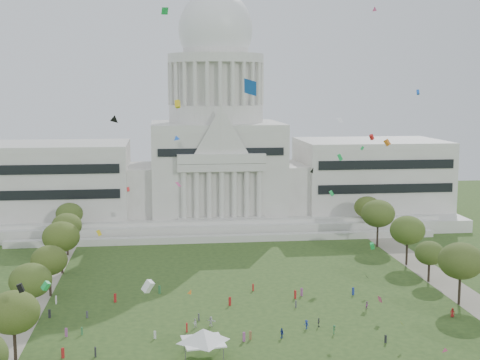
# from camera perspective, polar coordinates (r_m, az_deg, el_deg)

# --- Properties ---
(ground) EXTENTS (400.00, 400.00, 0.00)m
(ground) POSITION_cam_1_polar(r_m,az_deg,el_deg) (125.07, 2.52, -13.86)
(ground) COLOR #2C471C
(ground) RESTS_ON ground
(capitol) EXTENTS (160.00, 64.50, 91.30)m
(capitol) POSITION_cam_1_polar(r_m,az_deg,el_deg) (230.19, -2.03, 1.93)
(capitol) COLOR beige
(capitol) RESTS_ON ground
(path_left) EXTENTS (8.00, 160.00, 0.04)m
(path_left) POSITION_cam_1_polar(r_m,az_deg,el_deg) (154.55, -17.54, -9.91)
(path_left) COLOR gray
(path_left) RESTS_ON ground
(path_right) EXTENTS (8.00, 160.00, 0.04)m
(path_right) POSITION_cam_1_polar(r_m,az_deg,el_deg) (165.97, 17.54, -8.67)
(path_right) COLOR gray
(path_right) RESTS_ON ground
(row_tree_l_1) EXTENTS (8.86, 8.86, 12.59)m
(row_tree_l_1) POSITION_cam_1_polar(r_m,az_deg,el_deg) (120.33, -18.78, -10.65)
(row_tree_l_1) COLOR black
(row_tree_l_1) RESTS_ON ground
(row_tree_l_2) EXTENTS (8.42, 8.42, 11.97)m
(row_tree_l_2) POSITION_cam_1_polar(r_m,az_deg,el_deg) (139.63, -17.45, -8.19)
(row_tree_l_2) COLOR black
(row_tree_l_2) RESTS_ON ground
(row_tree_r_2) EXTENTS (9.55, 9.55, 13.58)m
(row_tree_r_2) POSITION_cam_1_polar(r_m,az_deg,el_deg) (150.90, 18.32, -6.57)
(row_tree_r_2) COLOR black
(row_tree_r_2) RESTS_ON ground
(row_tree_l_3) EXTENTS (8.12, 8.12, 11.55)m
(row_tree_l_3) POSITION_cam_1_polar(r_m,az_deg,el_deg) (155.33, -15.97, -6.61)
(row_tree_l_3) COLOR black
(row_tree_l_3) RESTS_ON ground
(row_tree_r_3) EXTENTS (7.01, 7.01, 9.98)m
(row_tree_r_3) POSITION_cam_1_polar(r_m,az_deg,el_deg) (166.69, 15.87, -6.02)
(row_tree_r_3) COLOR black
(row_tree_r_3) RESTS_ON ground
(row_tree_l_4) EXTENTS (9.29, 9.29, 13.21)m
(row_tree_l_4) POSITION_cam_1_polar(r_m,az_deg,el_deg) (172.84, -15.02, -4.70)
(row_tree_l_4) COLOR black
(row_tree_l_4) RESTS_ON ground
(row_tree_r_4) EXTENTS (9.19, 9.19, 13.06)m
(row_tree_r_4) POSITION_cam_1_polar(r_m,az_deg,el_deg) (180.39, 14.11, -4.18)
(row_tree_r_4) COLOR black
(row_tree_r_4) RESTS_ON ground
(row_tree_l_5) EXTENTS (8.33, 8.33, 11.85)m
(row_tree_l_5) POSITION_cam_1_polar(r_m,az_deg,el_deg) (191.20, -14.57, -3.78)
(row_tree_l_5) COLOR black
(row_tree_l_5) RESTS_ON ground
(row_tree_r_5) EXTENTS (9.82, 9.82, 13.96)m
(row_tree_r_5) POSITION_cam_1_polar(r_m,az_deg,el_deg) (198.42, 11.70, -2.82)
(row_tree_r_5) COLOR black
(row_tree_r_5) RESTS_ON ground
(row_tree_l_6) EXTENTS (8.19, 8.19, 11.64)m
(row_tree_l_6) POSITION_cam_1_polar(r_m,az_deg,el_deg) (209.08, -14.36, -2.82)
(row_tree_l_6) COLOR black
(row_tree_l_6) RESTS_ON ground
(row_tree_r_6) EXTENTS (8.42, 8.42, 11.97)m
(row_tree_r_6) POSITION_cam_1_polar(r_m,az_deg,el_deg) (216.20, 10.81, -2.29)
(row_tree_r_6) COLOR black
(row_tree_r_6) RESTS_ON ground
(event_tent) EXTENTS (10.77, 10.77, 5.38)m
(event_tent) POSITION_cam_1_polar(r_m,az_deg,el_deg) (118.06, -3.16, -13.05)
(event_tent) COLOR #4C4C4C
(event_tent) RESTS_ON ground
(person_0) EXTENTS (1.12, 0.96, 1.93)m
(person_0) POSITION_cam_1_polar(r_m,az_deg,el_deg) (144.90, 17.67, -10.73)
(person_0) COLOR #B21E1E
(person_0) RESTS_ON ground
(person_2) EXTENTS (0.89, 0.82, 1.56)m
(person_2) POSITION_cam_1_polar(r_m,az_deg,el_deg) (145.85, 10.80, -10.44)
(person_2) COLOR #994C8C
(person_2) RESTS_ON ground
(person_3) EXTENTS (1.14, 1.28, 1.77)m
(person_3) POSITION_cam_1_polar(r_m,az_deg,el_deg) (132.75, 5.68, -12.16)
(person_3) COLOR navy
(person_3) RESTS_ON ground
(person_4) EXTENTS (0.95, 1.27, 1.94)m
(person_4) POSITION_cam_1_polar(r_m,az_deg,el_deg) (127.83, 3.58, -12.91)
(person_4) COLOR navy
(person_4) RESTS_ON ground
(person_5) EXTENTS (1.96, 1.42, 1.97)m
(person_5) POSITION_cam_1_polar(r_m,az_deg,el_deg) (133.49, -2.50, -11.97)
(person_5) COLOR silver
(person_5) RESTS_ON ground
(person_8) EXTENTS (0.88, 0.56, 1.78)m
(person_8) POSITION_cam_1_polar(r_m,az_deg,el_deg) (133.07, -3.86, -12.09)
(person_8) COLOR silver
(person_8) RESTS_ON ground
(person_9) EXTENTS (1.01, 1.25, 1.73)m
(person_9) POSITION_cam_1_polar(r_m,az_deg,el_deg) (130.87, 8.05, -12.52)
(person_9) COLOR #33723F
(person_9) RESTS_ON ground
(person_10) EXTENTS (0.87, 1.17, 1.77)m
(person_10) POSITION_cam_1_polar(r_m,az_deg,el_deg) (134.05, 6.73, -11.98)
(person_10) COLOR #4C4C51
(person_10) RESTS_ON ground
(distant_crowd) EXTENTS (66.01, 35.25, 1.93)m
(distant_crowd) POSITION_cam_1_polar(r_m,az_deg,el_deg) (138.33, -4.55, -11.32)
(distant_crowd) COLOR #B21E1E
(distant_crowd) RESTS_ON ground
(kite_swarm) EXTENTS (82.95, 99.25, 63.78)m
(kite_swarm) POSITION_cam_1_polar(r_m,az_deg,el_deg) (126.61, 4.07, -0.35)
(kite_swarm) COLOR green
(kite_swarm) RESTS_ON ground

